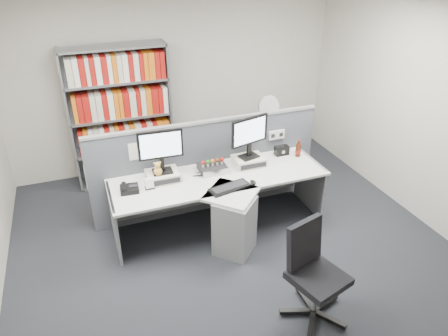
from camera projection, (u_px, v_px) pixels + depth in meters
name	position (u px, v px, depth m)	size (l,w,h in m)	color
ground	(244.00, 266.00, 4.66)	(5.50, 5.50, 0.00)	#282B30
room_shell	(249.00, 116.00, 3.80)	(5.04, 5.54, 2.72)	beige
partition	(208.00, 165.00, 5.38)	(3.00, 0.08, 1.27)	#50535B
desk	(226.00, 204.00, 4.93)	(2.60, 1.20, 0.72)	silver
monitor_riser_left	(163.00, 176.00, 4.89)	(0.38, 0.31, 0.10)	beige
monitor_riser_right	(249.00, 161.00, 5.23)	(0.38, 0.31, 0.10)	beige
monitor_left	(161.00, 148.00, 4.72)	(0.52, 0.18, 0.53)	black
monitor_right	(250.00, 134.00, 5.05)	(0.51, 0.22, 0.53)	black
desktop_pc	(212.00, 168.00, 5.08)	(0.32, 0.28, 0.08)	black
figurines	(213.00, 162.00, 5.03)	(0.29, 0.05, 0.09)	beige
keyboard	(230.00, 187.00, 4.73)	(0.51, 0.27, 0.03)	black
mouse	(253.00, 182.00, 4.83)	(0.06, 0.10, 0.04)	black
desk_phone	(129.00, 189.00, 4.67)	(0.22, 0.20, 0.09)	black
desk_calendar	(149.00, 184.00, 4.72)	(0.11, 0.08, 0.13)	black
plush_toy	(158.00, 170.00, 4.77)	(0.10, 0.10, 0.17)	gold
speaker	(282.00, 150.00, 5.46)	(0.18, 0.10, 0.12)	black
cola_bottle	(298.00, 150.00, 5.41)	(0.07, 0.07, 0.23)	#3F190A
shelving_unit	(121.00, 118.00, 5.92)	(1.41, 0.40, 2.00)	gray
filing_cabinet	(266.00, 148.00, 6.50)	(0.45, 0.61, 0.70)	gray
desk_fan	(268.00, 108.00, 6.17)	(0.30, 0.18, 0.51)	white
office_chair	(313.00, 270.00, 3.86)	(0.64, 0.62, 0.97)	silver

